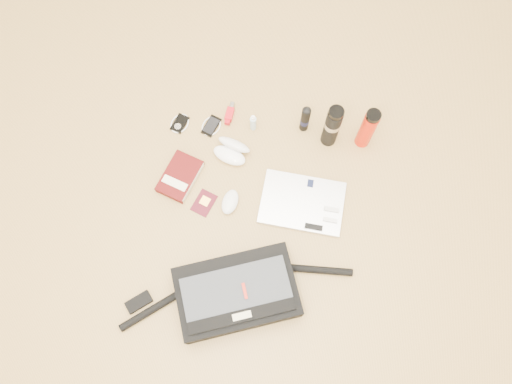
% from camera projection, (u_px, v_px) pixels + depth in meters
% --- Properties ---
extents(ground, '(4.00, 4.00, 0.00)m').
position_uv_depth(ground, '(246.00, 220.00, 2.16)').
color(ground, '#A37F44').
rests_on(ground, ground).
extents(messenger_bag, '(0.90, 0.46, 0.13)m').
position_uv_depth(messenger_bag, '(236.00, 293.00, 1.99)').
color(messenger_bag, black).
rests_on(messenger_bag, ground).
extents(laptop, '(0.36, 0.25, 0.03)m').
position_uv_depth(laptop, '(302.00, 203.00, 2.17)').
color(laptop, silver).
rests_on(laptop, ground).
extents(book, '(0.19, 0.24, 0.04)m').
position_uv_depth(book, '(180.00, 177.00, 2.20)').
color(book, '#450908').
rests_on(book, ground).
extents(passport, '(0.11, 0.13, 0.01)m').
position_uv_depth(passport, '(204.00, 203.00, 2.18)').
color(passport, '#450B14').
rests_on(passport, ground).
extents(mouse, '(0.08, 0.12, 0.04)m').
position_uv_depth(mouse, '(230.00, 202.00, 2.16)').
color(mouse, silver).
rests_on(mouse, ground).
extents(sunglasses_case, '(0.18, 0.17, 0.09)m').
position_uv_depth(sunglasses_case, '(232.00, 150.00, 2.23)').
color(sunglasses_case, white).
rests_on(sunglasses_case, ground).
extents(ipod, '(0.10, 0.10, 0.01)m').
position_uv_depth(ipod, '(180.00, 124.00, 2.30)').
color(ipod, black).
rests_on(ipod, ground).
extents(phone, '(0.10, 0.12, 0.01)m').
position_uv_depth(phone, '(211.00, 126.00, 2.30)').
color(phone, black).
rests_on(phone, ground).
extents(inhaler, '(0.03, 0.11, 0.03)m').
position_uv_depth(inhaler, '(230.00, 113.00, 2.31)').
color(inhaler, '#B7111B').
rests_on(inhaler, ground).
extents(spray_bottle, '(0.03, 0.03, 0.11)m').
position_uv_depth(spray_bottle, '(253.00, 123.00, 2.26)').
color(spray_bottle, '#AED5E6').
rests_on(spray_bottle, ground).
extents(aerosol_can, '(0.05, 0.05, 0.17)m').
position_uv_depth(aerosol_can, '(305.00, 119.00, 2.22)').
color(aerosol_can, black).
rests_on(aerosol_can, ground).
extents(thermos_black, '(0.08, 0.08, 0.27)m').
position_uv_depth(thermos_black, '(332.00, 126.00, 2.16)').
color(thermos_black, black).
rests_on(thermos_black, ground).
extents(thermos_red, '(0.07, 0.07, 0.26)m').
position_uv_depth(thermos_red, '(367.00, 129.00, 2.16)').
color(thermos_red, red).
rests_on(thermos_red, ground).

